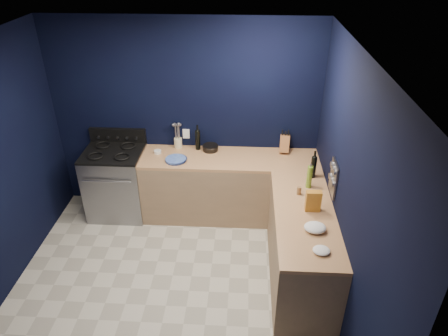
# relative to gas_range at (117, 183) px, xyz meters

# --- Properties ---
(floor) EXTENTS (3.50, 3.50, 0.02)m
(floor) POSITION_rel_gas_range_xyz_m (0.93, -1.42, -0.47)
(floor) COLOR beige
(floor) RESTS_ON ground
(ceiling) EXTENTS (3.50, 3.50, 0.02)m
(ceiling) POSITION_rel_gas_range_xyz_m (0.93, -1.42, 2.15)
(ceiling) COLOR silver
(ceiling) RESTS_ON ground
(wall_back) EXTENTS (3.50, 0.02, 2.60)m
(wall_back) POSITION_rel_gas_range_xyz_m (0.93, 0.34, 0.84)
(wall_back) COLOR black
(wall_back) RESTS_ON ground
(wall_right) EXTENTS (0.02, 3.50, 2.60)m
(wall_right) POSITION_rel_gas_range_xyz_m (2.69, -1.42, 0.84)
(wall_right) COLOR black
(wall_right) RESTS_ON ground
(cab_back) EXTENTS (2.30, 0.63, 0.86)m
(cab_back) POSITION_rel_gas_range_xyz_m (1.53, 0.02, -0.03)
(cab_back) COLOR #977655
(cab_back) RESTS_ON floor
(top_back) EXTENTS (2.30, 0.63, 0.04)m
(top_back) POSITION_rel_gas_range_xyz_m (1.53, 0.02, 0.42)
(top_back) COLOR #8F5C35
(top_back) RESTS_ON cab_back
(cab_right) EXTENTS (0.63, 1.67, 0.86)m
(cab_right) POSITION_rel_gas_range_xyz_m (2.37, -1.13, -0.03)
(cab_right) COLOR #977655
(cab_right) RESTS_ON floor
(top_right) EXTENTS (0.63, 1.67, 0.04)m
(top_right) POSITION_rel_gas_range_xyz_m (2.37, -1.13, 0.42)
(top_right) COLOR #8F5C35
(top_right) RESTS_ON cab_right
(gas_range) EXTENTS (0.76, 0.66, 0.92)m
(gas_range) POSITION_rel_gas_range_xyz_m (0.00, 0.00, 0.00)
(gas_range) COLOR gray
(gas_range) RESTS_ON floor
(oven_door) EXTENTS (0.59, 0.02, 0.42)m
(oven_door) POSITION_rel_gas_range_xyz_m (0.00, -0.32, -0.01)
(oven_door) COLOR black
(oven_door) RESTS_ON gas_range
(cooktop) EXTENTS (0.76, 0.66, 0.03)m
(cooktop) POSITION_rel_gas_range_xyz_m (0.00, 0.00, 0.48)
(cooktop) COLOR black
(cooktop) RESTS_ON gas_range
(backguard) EXTENTS (0.76, 0.06, 0.20)m
(backguard) POSITION_rel_gas_range_xyz_m (0.00, 0.30, 0.58)
(backguard) COLOR black
(backguard) RESTS_ON gas_range
(spice_panel) EXTENTS (0.02, 0.28, 0.38)m
(spice_panel) POSITION_rel_gas_range_xyz_m (2.67, -0.87, 0.72)
(spice_panel) COLOR gray
(spice_panel) RESTS_ON wall_right
(wall_outlet) EXTENTS (0.09, 0.02, 0.13)m
(wall_outlet) POSITION_rel_gas_range_xyz_m (0.93, 0.32, 0.62)
(wall_outlet) COLOR white
(wall_outlet) RESTS_ON wall_back
(plate_stack) EXTENTS (0.31, 0.31, 0.03)m
(plate_stack) POSITION_rel_gas_range_xyz_m (0.85, -0.10, 0.46)
(plate_stack) COLOR #3746AF
(plate_stack) RESTS_ON top_back
(ramekin) EXTENTS (0.11, 0.11, 0.04)m
(ramekin) POSITION_rel_gas_range_xyz_m (0.58, 0.09, 0.46)
(ramekin) COLOR white
(ramekin) RESTS_ON top_back
(utensil_crock) EXTENTS (0.12, 0.12, 0.13)m
(utensil_crock) POSITION_rel_gas_range_xyz_m (0.82, 0.27, 0.51)
(utensil_crock) COLOR beige
(utensil_crock) RESTS_ON top_back
(wine_bottle_back) EXTENTS (0.08, 0.08, 0.27)m
(wine_bottle_back) POSITION_rel_gas_range_xyz_m (1.10, 0.23, 0.57)
(wine_bottle_back) COLOR black
(wine_bottle_back) RESTS_ON top_back
(lemon_basket) EXTENTS (0.26, 0.26, 0.08)m
(lemon_basket) POSITION_rel_gas_range_xyz_m (1.26, 0.20, 0.48)
(lemon_basket) COLOR black
(lemon_basket) RESTS_ON top_back
(knife_block) EXTENTS (0.15, 0.27, 0.28)m
(knife_block) POSITION_rel_gas_range_xyz_m (2.24, 0.25, 0.55)
(knife_block) COLOR brown
(knife_block) RESTS_ON top_back
(wine_bottle_right) EXTENTS (0.08, 0.08, 0.27)m
(wine_bottle_right) POSITION_rel_gas_range_xyz_m (2.53, -0.40, 0.57)
(wine_bottle_right) COLOR black
(wine_bottle_right) RESTS_ON top_right
(oil_bottle) EXTENTS (0.07, 0.07, 0.27)m
(oil_bottle) POSITION_rel_gas_range_xyz_m (2.46, -0.62, 0.57)
(oil_bottle) COLOR olive
(oil_bottle) RESTS_ON top_right
(spice_jar_near) EXTENTS (0.05, 0.05, 0.10)m
(spice_jar_near) POSITION_rel_gas_range_xyz_m (2.43, -0.94, 0.49)
(spice_jar_near) COLOR olive
(spice_jar_near) RESTS_ON top_right
(spice_jar_far) EXTENTS (0.06, 0.06, 0.09)m
(spice_jar_far) POSITION_rel_gas_range_xyz_m (2.33, -0.78, 0.49)
(spice_jar_far) COLOR olive
(spice_jar_far) RESTS_ON top_right
(crouton_bag) EXTENTS (0.16, 0.08, 0.23)m
(crouton_bag) POSITION_rel_gas_range_xyz_m (2.44, -1.07, 0.56)
(crouton_bag) COLOR #A22620
(crouton_bag) RESTS_ON top_right
(towel_front) EXTENTS (0.25, 0.23, 0.08)m
(towel_front) POSITION_rel_gas_range_xyz_m (2.43, -1.41, 0.48)
(towel_front) COLOR white
(towel_front) RESTS_ON top_right
(towel_end) EXTENTS (0.18, 0.16, 0.05)m
(towel_end) POSITION_rel_gas_range_xyz_m (2.44, -1.72, 0.46)
(towel_end) COLOR white
(towel_end) RESTS_ON top_right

